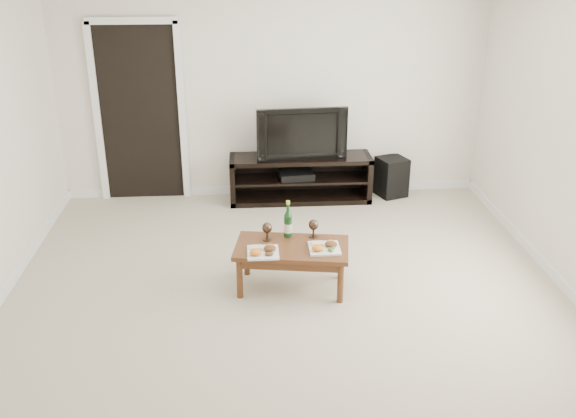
% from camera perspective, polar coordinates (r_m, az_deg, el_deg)
% --- Properties ---
extents(floor, '(5.50, 5.50, 0.00)m').
position_cam_1_polar(floor, '(5.53, 0.09, -9.07)').
color(floor, '#BAB096').
rests_on(floor, ground).
extents(back_wall, '(5.00, 0.04, 2.60)m').
position_cam_1_polar(back_wall, '(7.63, -1.40, 10.65)').
color(back_wall, silver).
rests_on(back_wall, ground).
extents(doorway, '(0.90, 0.02, 2.05)m').
position_cam_1_polar(doorway, '(7.75, -13.01, 8.17)').
color(doorway, black).
rests_on(doorway, ground).
extents(media_console, '(1.68, 0.45, 0.55)m').
position_cam_1_polar(media_console, '(7.68, 1.10, 2.74)').
color(media_console, black).
rests_on(media_console, ground).
extents(television, '(1.06, 0.22, 0.61)m').
position_cam_1_polar(television, '(7.49, 1.14, 6.89)').
color(television, black).
rests_on(television, media_console).
extents(av_receiver, '(0.43, 0.34, 0.08)m').
position_cam_1_polar(av_receiver, '(7.64, 0.73, 3.06)').
color(av_receiver, black).
rests_on(av_receiver, media_console).
extents(subwoofer, '(0.41, 0.41, 0.48)m').
position_cam_1_polar(subwoofer, '(7.93, 9.18, 2.85)').
color(subwoofer, black).
rests_on(subwoofer, ground).
extents(coffee_table, '(1.07, 0.69, 0.42)m').
position_cam_1_polar(coffee_table, '(5.78, 0.33, -5.17)').
color(coffee_table, '#542B17').
rests_on(coffee_table, ground).
extents(plate_left, '(0.27, 0.27, 0.07)m').
position_cam_1_polar(plate_left, '(5.54, -2.24, -3.66)').
color(plate_left, white).
rests_on(plate_left, coffee_table).
extents(plate_right, '(0.27, 0.27, 0.07)m').
position_cam_1_polar(plate_right, '(5.62, 3.26, -3.29)').
color(plate_right, white).
rests_on(plate_right, coffee_table).
extents(wine_bottle, '(0.07, 0.07, 0.35)m').
position_cam_1_polar(wine_bottle, '(5.78, 0.00, -0.88)').
color(wine_bottle, '#0F3915').
rests_on(wine_bottle, coffee_table).
extents(goblet_left, '(0.09, 0.09, 0.17)m').
position_cam_1_polar(goblet_left, '(5.75, -1.87, -2.01)').
color(goblet_left, '#3C2B20').
rests_on(goblet_left, coffee_table).
extents(goblet_right, '(0.09, 0.09, 0.17)m').
position_cam_1_polar(goblet_right, '(5.82, 2.28, -1.73)').
color(goblet_right, '#3C2B20').
rests_on(goblet_right, coffee_table).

